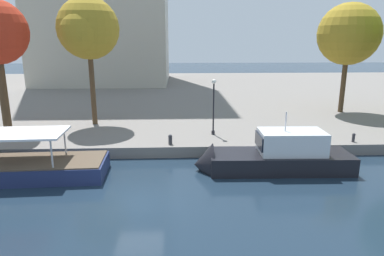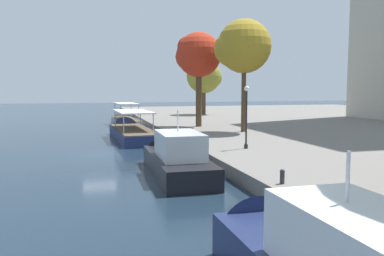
{
  "view_description": "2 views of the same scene",
  "coord_description": "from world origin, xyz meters",
  "px_view_note": "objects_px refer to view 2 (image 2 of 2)",
  "views": [
    {
      "loc": [
        2.06,
        -16.28,
        8.11
      ],
      "look_at": [
        3.03,
        5.86,
        2.4
      ],
      "focal_mm": 32.09,
      "sensor_mm": 36.0,
      "label": 1
    },
    {
      "loc": [
        30.85,
        -0.98,
        5.06
      ],
      "look_at": [
        -1.86,
        7.85,
        1.65
      ],
      "focal_mm": 37.35,
      "sensor_mm": 36.0,
      "label": 2
    }
  ],
  "objects_px": {
    "tour_boat_0": "(125,122)",
    "tour_boat_1": "(131,134)",
    "tree_2": "(242,47)",
    "tree_5": "(196,55)",
    "tree_1": "(205,76)",
    "motor_yacht_2": "(175,160)",
    "mooring_bollard_1": "(198,138)",
    "lamp_post": "(246,113)",
    "mooring_bollard_0": "(282,176)"
  },
  "relations": [
    {
      "from": "tree_1",
      "to": "tree_2",
      "type": "height_order",
      "value": "tree_2"
    },
    {
      "from": "tour_boat_1",
      "to": "lamp_post",
      "type": "xyz_separation_m",
      "value": [
        14.43,
        6.44,
        2.89
      ]
    },
    {
      "from": "tree_5",
      "to": "tree_1",
      "type": "bearing_deg",
      "value": 160.0
    },
    {
      "from": "tree_2",
      "to": "tree_5",
      "type": "bearing_deg",
      "value": -157.32
    },
    {
      "from": "mooring_bollard_1",
      "to": "tree_1",
      "type": "relative_size",
      "value": 0.08
    },
    {
      "from": "tree_2",
      "to": "tree_5",
      "type": "relative_size",
      "value": 1.05
    },
    {
      "from": "tour_boat_1",
      "to": "tree_2",
      "type": "distance_m",
      "value": 13.97
    },
    {
      "from": "tour_boat_1",
      "to": "mooring_bollard_1",
      "type": "distance_m",
      "value": 11.75
    },
    {
      "from": "tree_5",
      "to": "mooring_bollard_0",
      "type": "bearing_deg",
      "value": -7.56
    },
    {
      "from": "mooring_bollard_1",
      "to": "lamp_post",
      "type": "relative_size",
      "value": 0.17
    },
    {
      "from": "tour_boat_1",
      "to": "tree_2",
      "type": "height_order",
      "value": "tree_2"
    },
    {
      "from": "mooring_bollard_1",
      "to": "tour_boat_0",
      "type": "bearing_deg",
      "value": -173.47
    },
    {
      "from": "tour_boat_0",
      "to": "motor_yacht_2",
      "type": "relative_size",
      "value": 1.18
    },
    {
      "from": "tour_boat_1",
      "to": "mooring_bollard_1",
      "type": "xyz_separation_m",
      "value": [
        11.07,
        3.88,
        0.76
      ]
    },
    {
      "from": "tour_boat_0",
      "to": "mooring_bollard_0",
      "type": "height_order",
      "value": "tour_boat_0"
    },
    {
      "from": "mooring_bollard_0",
      "to": "tree_2",
      "type": "distance_m",
      "value": 22.81
    },
    {
      "from": "mooring_bollard_1",
      "to": "tree_5",
      "type": "height_order",
      "value": "tree_5"
    },
    {
      "from": "motor_yacht_2",
      "to": "mooring_bollard_1",
      "type": "distance_m",
      "value": 7.24
    },
    {
      "from": "tour_boat_0",
      "to": "tree_2",
      "type": "distance_m",
      "value": 23.06
    },
    {
      "from": "mooring_bollard_0",
      "to": "tour_boat_1",
      "type": "bearing_deg",
      "value": -170.92
    },
    {
      "from": "tour_boat_1",
      "to": "mooring_bollard_0",
      "type": "relative_size",
      "value": 19.95
    },
    {
      "from": "tree_2",
      "to": "tour_boat_1",
      "type": "bearing_deg",
      "value": -111.83
    },
    {
      "from": "mooring_bollard_0",
      "to": "tree_1",
      "type": "relative_size",
      "value": 0.07
    },
    {
      "from": "motor_yacht_2",
      "to": "tree_2",
      "type": "xyz_separation_m",
      "value": [
        -13.42,
        9.62,
        8.24
      ]
    },
    {
      "from": "tree_1",
      "to": "tree_5",
      "type": "bearing_deg",
      "value": -20.0
    },
    {
      "from": "motor_yacht_2",
      "to": "tour_boat_1",
      "type": "bearing_deg",
      "value": 3.51
    },
    {
      "from": "tour_boat_1",
      "to": "motor_yacht_2",
      "type": "height_order",
      "value": "motor_yacht_2"
    },
    {
      "from": "tour_boat_1",
      "to": "tree_1",
      "type": "xyz_separation_m",
      "value": [
        -21.16,
        14.32,
        6.54
      ]
    },
    {
      "from": "mooring_bollard_0",
      "to": "tree_1",
      "type": "distance_m",
      "value": 47.24
    },
    {
      "from": "tour_boat_1",
      "to": "tree_5",
      "type": "relative_size",
      "value": 1.29
    },
    {
      "from": "tree_2",
      "to": "lamp_post",
      "type": "bearing_deg",
      "value": -20.2
    },
    {
      "from": "mooring_bollard_1",
      "to": "mooring_bollard_0",
      "type": "bearing_deg",
      "value": 0.18
    },
    {
      "from": "motor_yacht_2",
      "to": "tree_2",
      "type": "distance_m",
      "value": 18.45
    },
    {
      "from": "tour_boat_0",
      "to": "motor_yacht_2",
      "type": "height_order",
      "value": "motor_yacht_2"
    },
    {
      "from": "motor_yacht_2",
      "to": "tree_1",
      "type": "distance_m",
      "value": 41.49
    },
    {
      "from": "tour_boat_0",
      "to": "tour_boat_1",
      "type": "xyz_separation_m",
      "value": [
        15.1,
        -0.88,
        0.1
      ]
    },
    {
      "from": "tree_2",
      "to": "tree_5",
      "type": "xyz_separation_m",
      "value": [
        -6.54,
        -2.73,
        -0.35
      ]
    },
    {
      "from": "tour_boat_1",
      "to": "mooring_bollard_1",
      "type": "height_order",
      "value": "tour_boat_1"
    },
    {
      "from": "tour_boat_0",
      "to": "tour_boat_1",
      "type": "height_order",
      "value": "tour_boat_0"
    },
    {
      "from": "mooring_bollard_0",
      "to": "mooring_bollard_1",
      "type": "xyz_separation_m",
      "value": [
        -13.49,
        -0.04,
        0.04
      ]
    },
    {
      "from": "tour_boat_0",
      "to": "tree_1",
      "type": "distance_m",
      "value": 16.16
    },
    {
      "from": "tour_boat_0",
      "to": "tree_5",
      "type": "distance_m",
      "value": 16.54
    },
    {
      "from": "mooring_bollard_1",
      "to": "tree_5",
      "type": "relative_size",
      "value": 0.07
    },
    {
      "from": "tree_2",
      "to": "tour_boat_0",
      "type": "bearing_deg",
      "value": -154.03
    },
    {
      "from": "mooring_bollard_0",
      "to": "lamp_post",
      "type": "height_order",
      "value": "lamp_post"
    },
    {
      "from": "mooring_bollard_1",
      "to": "lamp_post",
      "type": "bearing_deg",
      "value": 37.26
    },
    {
      "from": "tour_boat_1",
      "to": "mooring_bollard_0",
      "type": "bearing_deg",
      "value": -173.23
    },
    {
      "from": "lamp_post",
      "to": "tree_2",
      "type": "distance_m",
      "value": 12.39
    },
    {
      "from": "motor_yacht_2",
      "to": "tree_2",
      "type": "height_order",
      "value": "tree_2"
    },
    {
      "from": "mooring_bollard_1",
      "to": "tree_2",
      "type": "bearing_deg",
      "value": 137.61
    }
  ]
}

